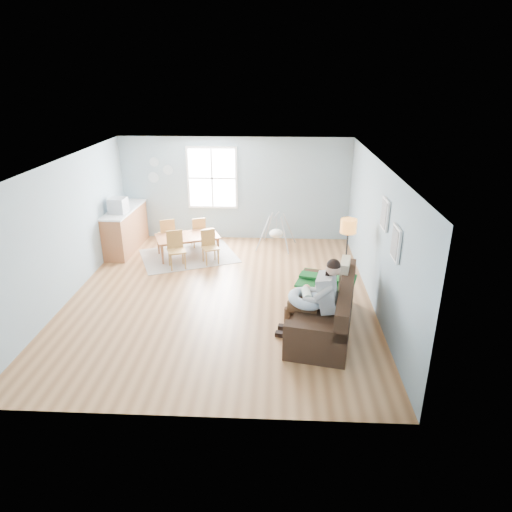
# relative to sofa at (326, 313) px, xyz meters

# --- Properties ---
(room) EXTENTS (8.40, 9.40, 3.90)m
(room) POSITION_rel_sofa_xyz_m (-2.00, 1.19, 2.10)
(room) COLOR brown
(window) EXTENTS (1.32, 0.08, 1.62)m
(window) POSITION_rel_sofa_xyz_m (-2.60, 4.65, 1.32)
(window) COLOR white
(window) RESTS_ON room
(pictures) EXTENTS (0.05, 1.34, 0.74)m
(pictures) POSITION_rel_sofa_xyz_m (0.97, 0.14, 1.52)
(pictures) COLOR white
(pictures) RESTS_ON room
(wall_plates) EXTENTS (0.67, 0.02, 0.66)m
(wall_plates) POSITION_rel_sofa_xyz_m (-4.00, 4.66, 1.50)
(wall_plates) COLOR #9AAEB9
(wall_plates) RESTS_ON room
(sofa) EXTENTS (1.40, 2.42, 0.92)m
(sofa) POSITION_rel_sofa_xyz_m (0.00, 0.00, 0.00)
(sofa) COLOR black
(sofa) RESTS_ON room
(green_throw) EXTENTS (1.23, 1.10, 0.04)m
(green_throw) POSITION_rel_sofa_xyz_m (0.06, 0.76, 0.26)
(green_throw) COLOR #15601F
(green_throw) RESTS_ON sofa
(beige_pillow) EXTENTS (0.26, 0.55, 0.53)m
(beige_pillow) POSITION_rel_sofa_xyz_m (0.35, 0.54, 0.50)
(beige_pillow) COLOR beige
(beige_pillow) RESTS_ON sofa
(father) EXTENTS (1.09, 0.61, 1.47)m
(father) POSITION_rel_sofa_xyz_m (-0.20, -0.29, 0.46)
(father) COLOR #969799
(father) RESTS_ON sofa
(nursing_pillow) EXTENTS (0.78, 0.77, 0.25)m
(nursing_pillow) POSITION_rel_sofa_xyz_m (-0.37, -0.26, 0.40)
(nursing_pillow) COLOR silver
(nursing_pillow) RESTS_ON father
(infant) EXTENTS (0.17, 0.42, 0.15)m
(infant) POSITION_rel_sofa_xyz_m (-0.37, -0.22, 0.48)
(infant) COLOR silver
(infant) RESTS_ON nursing_pillow
(toddler) EXTENTS (0.62, 0.40, 0.92)m
(toddler) POSITION_rel_sofa_xyz_m (-0.04, 0.23, 0.45)
(toddler) COLOR white
(toddler) RESTS_ON sofa
(floor_lamp) EXTENTS (0.31, 0.31, 1.56)m
(floor_lamp) POSITION_rel_sofa_xyz_m (0.51, 1.52, 0.96)
(floor_lamp) COLOR black
(floor_lamp) RESTS_ON room
(storage_cube) EXTENTS (0.56, 0.52, 0.54)m
(storage_cube) POSITION_rel_sofa_xyz_m (-0.04, -0.35, -0.06)
(storage_cube) COLOR silver
(storage_cube) RESTS_ON room
(rug) EXTENTS (2.69, 2.41, 0.01)m
(rug) POSITION_rel_sofa_xyz_m (-3.05, 3.27, -0.32)
(rug) COLOR #9A948D
(rug) RESTS_ON room
(dining_table) EXTENTS (1.69, 1.32, 0.52)m
(dining_table) POSITION_rel_sofa_xyz_m (-3.05, 3.27, -0.06)
(dining_table) COLOR brown
(dining_table) RESTS_ON rug
(chair_sw) EXTENTS (0.50, 0.50, 0.86)m
(chair_sw) POSITION_rel_sofa_xyz_m (-3.20, 2.62, 0.16)
(chair_sw) COLOR olive
(chair_sw) RESTS_ON rug
(chair_se) EXTENTS (0.48, 0.48, 0.80)m
(chair_se) POSITION_rel_sofa_xyz_m (-2.47, 2.92, 0.11)
(chair_se) COLOR olive
(chair_se) RESTS_ON rug
(chair_nw) EXTENTS (0.51, 0.51, 0.85)m
(chair_nw) POSITION_rel_sofa_xyz_m (-3.63, 3.62, 0.15)
(chair_nw) COLOR olive
(chair_nw) RESTS_ON rug
(chair_ne) EXTENTS (0.47, 0.47, 0.80)m
(chair_ne) POSITION_rel_sofa_xyz_m (-2.90, 3.94, 0.11)
(chair_ne) COLOR olive
(chair_ne) RESTS_ON rug
(counter) EXTENTS (0.64, 1.94, 1.07)m
(counter) POSITION_rel_sofa_xyz_m (-4.70, 3.69, 0.22)
(counter) COLOR brown
(counter) RESTS_ON room
(monitor) EXTENTS (0.42, 0.40, 0.36)m
(monitor) POSITION_rel_sofa_xyz_m (-4.70, 3.32, 0.93)
(monitor) COLOR #A6A6AA
(monitor) RESTS_ON counter
(baby_swing) EXTENTS (1.04, 1.06, 0.89)m
(baby_swing) POSITION_rel_sofa_xyz_m (-0.90, 3.98, 0.07)
(baby_swing) COLOR #A6A6AA
(baby_swing) RESTS_ON room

